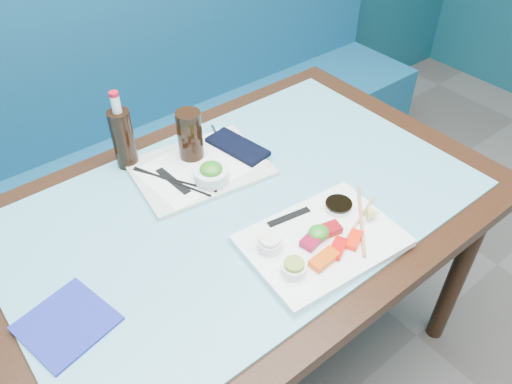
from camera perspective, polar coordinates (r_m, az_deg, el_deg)
booth_bench at (r=2.15m, az=-15.18°, el=3.11°), size 3.00×0.56×1.17m
dining_table at (r=1.39m, az=-1.52°, el=-4.02°), size 1.40×0.90×0.75m
glass_top at (r=1.33m, az=-1.58°, el=-1.38°), size 1.22×0.76×0.01m
sashimi_plate at (r=1.22m, az=7.57°, el=-5.57°), size 0.39×0.30×0.02m
salmon_left at (r=1.16m, az=7.78°, el=-7.63°), size 0.07×0.04×0.02m
salmon_mid at (r=1.19m, az=9.33°, el=-6.35°), size 0.07×0.06×0.02m
salmon_right at (r=1.22m, az=11.14°, el=-5.38°), size 0.07×0.05×0.01m
tuna_left at (r=1.20m, az=6.45°, el=-5.49°), size 0.07×0.05×0.02m
tuna_right at (r=1.23m, az=8.31°, el=-4.29°), size 0.07×0.05×0.02m
seaweed_garnish at (r=1.21m, az=7.17°, el=-4.63°), size 0.05×0.05×0.03m
ramekin_wasabi at (r=1.13m, az=4.35°, el=-8.76°), size 0.06×0.06×0.02m
wasabi_fill at (r=1.12m, az=4.39°, el=-8.20°), size 0.06×0.06×0.01m
ramekin_ginger at (r=1.18m, az=1.59°, el=-6.04°), size 0.07×0.07×0.02m
ginger_fill at (r=1.16m, az=1.60°, el=-5.45°), size 0.05×0.05×0.01m
soy_dish at (r=1.29m, az=9.40°, el=-1.66°), size 0.07×0.07×0.01m
soy_fill at (r=1.29m, az=9.45°, el=-1.33°), size 0.09×0.09×0.01m
lemon_wedge at (r=1.27m, az=13.28°, el=-2.35°), size 0.05×0.05×0.04m
chopstick_sleeve at (r=1.26m, az=3.79°, el=-2.85°), size 0.12×0.04×0.00m
wooden_chopstick_a at (r=1.27m, az=11.63°, el=-3.22°), size 0.20×0.08×0.01m
wooden_chopstick_b at (r=1.28m, az=11.94°, el=-3.00°), size 0.18×0.19×0.01m
serving_tray at (r=1.43m, az=-6.43°, el=2.72°), size 0.40×0.32×0.01m
paper_placemat at (r=1.43m, az=-6.45°, el=2.97°), size 0.33×0.24×0.00m
seaweed_bowl at (r=1.36m, az=-5.10°, el=1.89°), size 0.12×0.12×0.04m
seaweed_salad at (r=1.35m, az=-5.16°, el=2.64°), size 0.08×0.08×0.03m
cola_glass at (r=1.43m, az=-7.56°, el=6.47°), size 0.08×0.08×0.15m
navy_pouch at (r=1.49m, az=-2.13°, el=5.20°), size 0.11×0.20×0.01m
fork at (r=1.55m, az=-4.66°, el=6.81°), size 0.04×0.08×0.01m
black_chopstick_a at (r=1.39m, az=-9.62°, el=1.23°), size 0.11×0.24×0.01m
black_chopstick_b at (r=1.39m, az=-9.34°, el=1.37°), size 0.13×0.23×0.01m
tray_sleeve at (r=1.39m, az=-9.47°, el=1.25°), size 0.03×0.14×0.00m
cola_bottle_body at (r=1.45m, az=-14.93°, el=5.86°), size 0.07×0.07×0.18m
cola_bottle_neck at (r=1.39m, az=-15.73°, el=9.66°), size 0.03×0.03×0.05m
cola_bottle_cap at (r=1.37m, az=-15.96°, el=10.72°), size 0.03×0.03×0.01m
blue_napkin at (r=1.15m, az=-20.83°, el=-13.85°), size 0.20×0.20×0.01m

